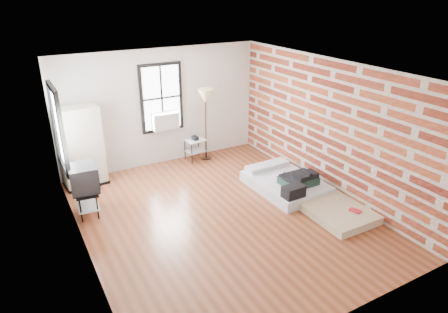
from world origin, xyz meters
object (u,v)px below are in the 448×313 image
mattress_main (286,183)px  floor_lamp (205,99)px  side_table (195,144)px  wardrobe (81,147)px  tv_stand (84,180)px  mattress_bare (319,198)px

mattress_main → floor_lamp: bearing=106.0°
mattress_main → floor_lamp: floor_lamp is taller
side_table → wardrobe: bearing=-178.5°
tv_stand → mattress_bare: bearing=-19.2°
mattress_bare → side_table: size_ratio=3.17×
mattress_main → wardrobe: (-3.75, 2.36, 0.74)m
wardrobe → tv_stand: bearing=-104.8°
mattress_main → mattress_bare: 0.86m
mattress_main → wardrobe: 4.49m
wardrobe → side_table: bearing=-3.8°
wardrobe → side_table: size_ratio=2.83×
wardrobe → floor_lamp: floor_lamp is taller
mattress_main → mattress_bare: size_ratio=0.88×
wardrobe → side_table: wardrobe is taller
mattress_bare → floor_lamp: 3.63m
side_table → mattress_bare: bearing=-69.9°
side_table → mattress_main: bearing=-67.3°
mattress_main → wardrobe: size_ratio=0.98×
tv_stand → floor_lamp: bearing=27.4°
floor_lamp → mattress_bare: bearing=-73.9°
side_table → floor_lamp: (0.27, -0.07, 1.14)m
mattress_main → floor_lamp: (-0.74, 2.36, 1.41)m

